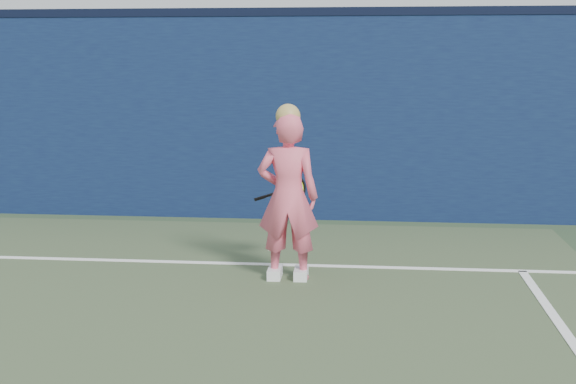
# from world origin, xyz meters

# --- Properties ---
(backstop_wall) EXTENTS (24.00, 0.40, 2.50)m
(backstop_wall) POSITION_xyz_m (0.00, 6.50, 1.25)
(backstop_wall) COLOR #0D173B
(backstop_wall) RESTS_ON ground
(wall_cap) EXTENTS (24.00, 0.42, 0.10)m
(wall_cap) POSITION_xyz_m (0.00, 6.50, 2.55)
(wall_cap) COLOR black
(wall_cap) RESTS_ON backstop_wall
(player) EXTENTS (0.56, 0.37, 1.59)m
(player) POSITION_xyz_m (2.63, 3.55, 0.77)
(player) COLOR #ED5C75
(player) RESTS_ON ground
(racket) EXTENTS (0.50, 0.19, 0.27)m
(racket) POSITION_xyz_m (2.60, 4.02, 0.75)
(racket) COLOR black
(racket) RESTS_ON ground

